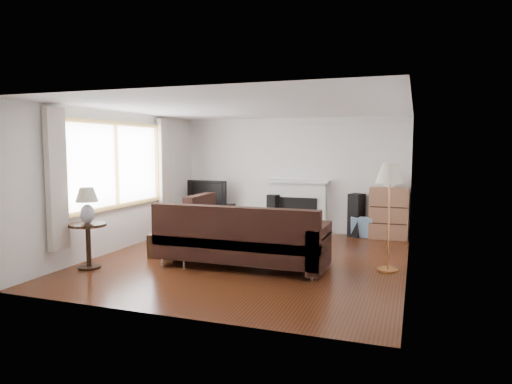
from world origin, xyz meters
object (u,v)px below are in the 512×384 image
(sectional_sofa, at_px, (242,237))
(side_table, at_px, (88,246))
(tv_stand, at_px, (209,216))
(bookshelf, at_px, (389,213))
(floor_lamp, at_px, (389,217))
(coffee_table, at_px, (278,235))

(sectional_sofa, xyz_separation_m, side_table, (-2.19, -0.91, -0.11))
(tv_stand, height_order, side_table, side_table)
(bookshelf, relative_size, side_table, 1.50)
(tv_stand, distance_m, floor_lamp, 4.85)
(bookshelf, xyz_separation_m, side_table, (-4.24, -3.91, -0.18))
(tv_stand, bearing_deg, sectional_sofa, -56.39)
(coffee_table, height_order, side_table, side_table)
(side_table, bearing_deg, sectional_sofa, 22.48)
(bookshelf, bearing_deg, tv_stand, -179.13)
(coffee_table, xyz_separation_m, floor_lamp, (2.08, -1.15, 0.62))
(sectional_sofa, xyz_separation_m, floor_lamp, (2.18, 0.47, 0.35))
(bookshelf, distance_m, side_table, 5.77)
(bookshelf, bearing_deg, side_table, -137.29)
(bookshelf, relative_size, floor_lamp, 0.64)
(bookshelf, bearing_deg, floor_lamp, -87.01)
(tv_stand, height_order, coffee_table, tv_stand)
(tv_stand, distance_m, coffee_table, 2.45)
(side_table, bearing_deg, coffee_table, 47.81)
(bookshelf, xyz_separation_m, coffee_table, (-1.95, -1.38, -0.33))
(sectional_sofa, xyz_separation_m, coffee_table, (0.10, 1.62, -0.27))
(tv_stand, height_order, floor_lamp, floor_lamp)
(tv_stand, relative_size, bookshelf, 1.06)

